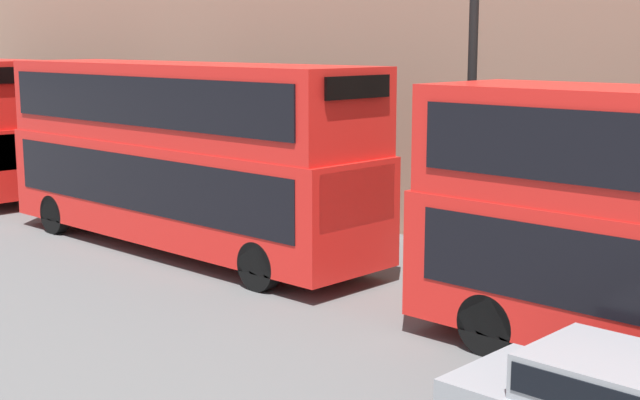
% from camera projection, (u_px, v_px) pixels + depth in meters
% --- Properties ---
extents(bus_second_in_queue, '(2.59, 10.92, 4.37)m').
position_uv_depth(bus_second_in_queue, '(182.00, 148.00, 20.62)').
color(bus_second_in_queue, red).
rests_on(bus_second_in_queue, ground).
extents(street_lamp, '(0.44, 0.44, 7.38)m').
position_uv_depth(street_lamp, '(473.00, 61.00, 17.04)').
color(street_lamp, black).
rests_on(street_lamp, ground).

